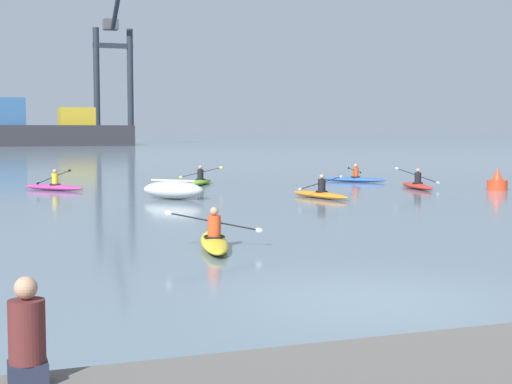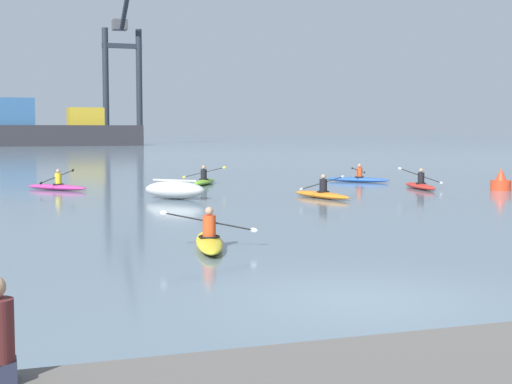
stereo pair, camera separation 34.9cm
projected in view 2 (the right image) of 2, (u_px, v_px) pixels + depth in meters
The scene contains 11 objects.
ground_plane at pixel (360, 299), 12.10m from camera, with size 800.00×800.00×0.00m, color slate.
container_barge at pixel (15, 130), 127.98m from camera, with size 41.59×8.83×8.06m.
gantry_crane_west_mid at pixel (123, 65), 147.36m from camera, with size 7.74×15.66×30.76m.
capsized_dinghy at pixel (175, 190), 29.76m from camera, with size 2.65×2.57×0.76m.
channel_buoy at pixel (501, 182), 33.90m from camera, with size 0.90×0.90×1.00m.
kayak_magenta at pixel (57, 186), 34.10m from camera, with size 2.75×2.90×0.95m.
kayak_red at pixel (420, 185), 34.73m from camera, with size 2.17×3.45×1.03m.
kayak_lime at pixel (204, 181), 37.53m from camera, with size 2.22×3.24×0.95m.
kayak_yellow at pixel (209, 240), 17.38m from camera, with size 2.20×3.45×0.95m.
kayak_orange at pixel (322, 194), 30.02m from camera, with size 2.20×3.44×0.95m.
kayak_blue at pixel (358, 179), 39.31m from camera, with size 2.84×2.82×0.95m.
Camera 2 is at (-5.45, -10.73, 2.70)m, focal length 53.19 mm.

